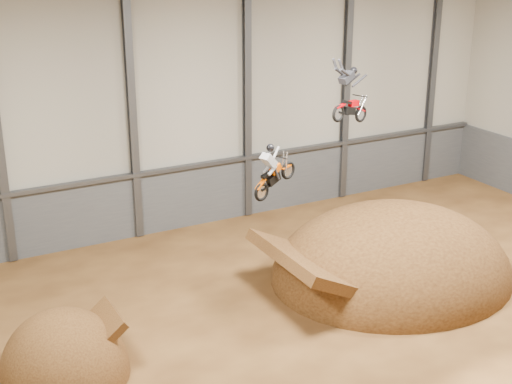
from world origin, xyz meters
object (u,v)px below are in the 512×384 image
at_px(takeoff_ramp, 66,372).
at_px(fmx_rider_a, 277,163).
at_px(fmx_rider_b, 350,92).
at_px(landing_ramp, 391,276).

xyz_separation_m(takeoff_ramp, fmx_rider_a, (9.10, 0.03, 6.87)).
distance_m(takeoff_ramp, fmx_rider_b, 16.31).
xyz_separation_m(takeoff_ramp, landing_ramp, (15.84, 0.63, 0.00)).
height_order(takeoff_ramp, fmx_rider_b, fmx_rider_b).
bearing_deg(fmx_rider_a, takeoff_ramp, 162.49).
bearing_deg(takeoff_ramp, landing_ramp, 2.28).
bearing_deg(fmx_rider_b, takeoff_ramp, 169.50).
xyz_separation_m(fmx_rider_a, fmx_rider_b, (4.39, 1.38, 2.20)).
bearing_deg(takeoff_ramp, fmx_rider_a, 0.20).
bearing_deg(fmx_rider_a, landing_ramp, -12.63).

